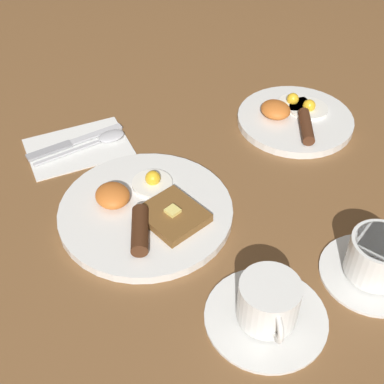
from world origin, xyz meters
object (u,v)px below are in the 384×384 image
knife (70,143)px  spoon (103,139)px  teacup_far (377,261)px  breakfast_plate_near (146,211)px  teacup_near (268,307)px  breakfast_plate_far (294,118)px

knife → spoon: spoon is taller
spoon → knife: bearing=156.9°
knife → spoon: size_ratio=1.05×
teacup_far → spoon: teacup_far is taller
breakfast_plate_near → teacup_near: size_ratio=1.68×
teacup_far → knife: 0.58m
breakfast_plate_far → knife: size_ratio=1.20×
breakfast_plate_near → breakfast_plate_far: size_ratio=1.25×
teacup_near → breakfast_plate_near: bearing=-168.1°
teacup_near → spoon: teacup_near is taller
teacup_near → teacup_far: (0.01, 0.18, 0.00)m
teacup_far → teacup_near: bearing=-94.6°
teacup_far → spoon: 0.54m
teacup_near → spoon: size_ratio=0.93×
breakfast_plate_far → teacup_far: 0.39m
breakfast_plate_near → spoon: breakfast_plate_near is taller
breakfast_plate_far → teacup_far: teacup_far is taller
breakfast_plate_far → teacup_near: (0.35, -0.31, 0.02)m
breakfast_plate_near → breakfast_plate_far: same height
teacup_near → spoon: bearing=-175.1°
teacup_near → teacup_far: size_ratio=1.10×
spoon → breakfast_plate_far: bearing=-22.8°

